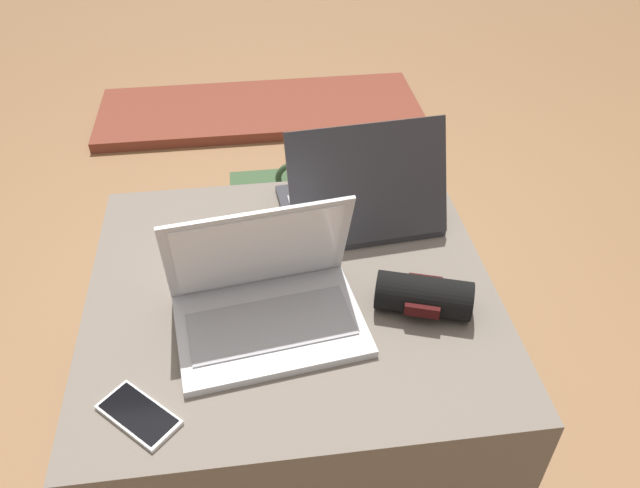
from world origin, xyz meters
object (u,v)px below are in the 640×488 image
at_px(laptop_far, 361,201).
at_px(backpack, 295,240).
at_px(wrist_brace, 424,296).
at_px(cell_phone, 139,415).
at_px(laptop_near, 266,299).

relative_size(laptop_far, backpack, 0.78).
height_order(laptop_far, wrist_brace, laptop_far).
relative_size(cell_phone, wrist_brace, 0.75).
distance_m(laptop_near, cell_phone, 0.30).
height_order(laptop_near, cell_phone, laptop_near).
relative_size(laptop_near, cell_phone, 2.53).
xyz_separation_m(cell_phone, backpack, (0.32, 0.77, -0.29)).
xyz_separation_m(laptop_near, backpack, (0.10, 0.58, -0.34)).
distance_m(laptop_far, wrist_brace, 0.30).
xyz_separation_m(laptop_far, backpack, (-0.12, 0.30, -0.34)).
xyz_separation_m(cell_phone, wrist_brace, (0.52, 0.18, 0.03)).
bearing_deg(laptop_far, backpack, -72.34).
bearing_deg(cell_phone, laptop_near, 174.65).
distance_m(laptop_near, backpack, 0.67).
relative_size(laptop_near, laptop_far, 1.03).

